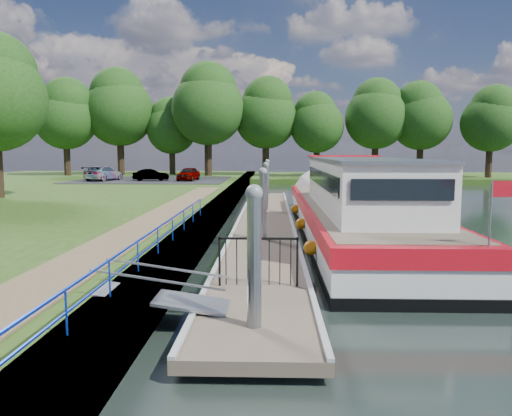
{
  "coord_description": "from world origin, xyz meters",
  "views": [
    {
      "loc": [
        0.3,
        -9.1,
        3.52
      ],
      "look_at": [
        -0.28,
        9.45,
        1.4
      ],
      "focal_mm": 35.0,
      "sensor_mm": 36.0,
      "label": 1
    }
  ],
  "objects_px": {
    "pontoon": "(265,226)",
    "barge": "(349,209)",
    "car_c": "(104,173)",
    "car_a": "(188,174)",
    "car_b": "(151,175)"
  },
  "relations": [
    {
      "from": "pontoon",
      "to": "barge",
      "type": "height_order",
      "value": "barge"
    },
    {
      "from": "barge",
      "to": "car_c",
      "type": "xyz_separation_m",
      "value": [
        -18.86,
        24.68,
        0.41
      ]
    },
    {
      "from": "car_a",
      "to": "pontoon",
      "type": "bearing_deg",
      "value": -65.3
    },
    {
      "from": "car_a",
      "to": "car_c",
      "type": "height_order",
      "value": "car_c"
    },
    {
      "from": "barge",
      "to": "pontoon",
      "type": "bearing_deg",
      "value": 164.52
    },
    {
      "from": "car_a",
      "to": "car_b",
      "type": "bearing_deg",
      "value": -164.07
    },
    {
      "from": "car_b",
      "to": "car_c",
      "type": "relative_size",
      "value": 0.71
    },
    {
      "from": "car_a",
      "to": "barge",
      "type": "bearing_deg",
      "value": -58.63
    },
    {
      "from": "barge",
      "to": "car_a",
      "type": "height_order",
      "value": "barge"
    },
    {
      "from": "barge",
      "to": "car_b",
      "type": "xyz_separation_m",
      "value": [
        -14.34,
        24.15,
        0.28
      ]
    },
    {
      "from": "car_a",
      "to": "car_c",
      "type": "distance_m",
      "value": 7.89
    },
    {
      "from": "pontoon",
      "to": "barge",
      "type": "distance_m",
      "value": 3.84
    },
    {
      "from": "barge",
      "to": "car_c",
      "type": "relative_size",
      "value": 4.65
    },
    {
      "from": "car_b",
      "to": "pontoon",
      "type": "bearing_deg",
      "value": -163.73
    },
    {
      "from": "car_a",
      "to": "car_b",
      "type": "xyz_separation_m",
      "value": [
        -3.37,
        -0.51,
        -0.09
      ]
    }
  ]
}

